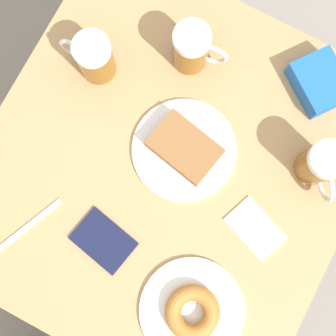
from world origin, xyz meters
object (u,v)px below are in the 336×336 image
(beer_mug_left, at_px, (321,165))
(beer_mug_center, at_px, (192,49))
(plate_with_cake, at_px, (184,149))
(napkin_folded, at_px, (255,228))
(blue_pouch, at_px, (320,83))
(fork, at_px, (28,226))
(plate_with_donut, at_px, (192,312))
(beer_mug_right, at_px, (94,58))
(passport_near_edge, at_px, (103,241))

(beer_mug_left, bearing_deg, beer_mug_center, -16.01)
(plate_with_cake, distance_m, napkin_folded, 0.23)
(napkin_folded, xyz_separation_m, blue_pouch, (0.02, -0.35, 0.02))
(plate_with_cake, distance_m, fork, 0.38)
(plate_with_donut, relative_size, fork, 1.32)
(beer_mug_left, height_order, fork, beer_mug_left)
(beer_mug_center, distance_m, fork, 0.53)
(plate_with_donut, bearing_deg, blue_pouch, -92.35)
(plate_with_donut, distance_m, blue_pouch, 0.57)
(plate_with_cake, bearing_deg, fork, 54.11)
(napkin_folded, bearing_deg, beer_mug_left, -106.91)
(beer_mug_left, height_order, blue_pouch, beer_mug_left)
(beer_mug_center, height_order, fork, beer_mug_center)
(beer_mug_center, bearing_deg, blue_pouch, -165.04)
(plate_with_donut, bearing_deg, beer_mug_right, -40.82)
(plate_with_cake, distance_m, beer_mug_right, 0.28)
(beer_mug_right, xyz_separation_m, napkin_folded, (-0.48, 0.16, -0.06))
(beer_mug_left, bearing_deg, plate_with_cake, 19.30)
(plate_with_donut, xyz_separation_m, beer_mug_right, (0.44, -0.38, 0.05))
(beer_mug_center, relative_size, napkin_folded, 0.88)
(plate_with_cake, bearing_deg, napkin_folded, 159.42)
(fork, xyz_separation_m, blue_pouch, (-0.42, -0.58, 0.02))
(blue_pouch, bearing_deg, passport_near_edge, 63.88)
(beer_mug_center, height_order, blue_pouch, beer_mug_center)
(plate_with_cake, xyz_separation_m, blue_pouch, (-0.20, -0.27, 0.01))
(passport_near_edge, bearing_deg, beer_mug_left, -133.28)
(beer_mug_center, bearing_deg, passport_near_edge, 92.77)
(napkin_folded, height_order, blue_pouch, blue_pouch)
(plate_with_cake, xyz_separation_m, beer_mug_left, (-0.27, -0.09, 0.04))
(plate_with_donut, height_order, napkin_folded, plate_with_donut)
(plate_with_donut, bearing_deg, beer_mug_center, -62.46)
(beer_mug_right, xyz_separation_m, fork, (-0.04, 0.39, -0.06))
(plate_with_cake, relative_size, beer_mug_center, 1.87)
(beer_mug_center, relative_size, fork, 0.73)
(fork, relative_size, blue_pouch, 1.05)
(plate_with_donut, height_order, fork, plate_with_donut)
(beer_mug_center, bearing_deg, fork, 74.63)
(beer_mug_center, distance_m, blue_pouch, 0.29)
(plate_with_cake, relative_size, beer_mug_left, 1.88)
(beer_mug_left, distance_m, beer_mug_right, 0.53)
(beer_mug_left, distance_m, fork, 0.64)
(beer_mug_right, bearing_deg, passport_near_edge, 120.82)
(beer_mug_left, xyz_separation_m, passport_near_edge, (0.33, 0.35, -0.06))
(plate_with_cake, relative_size, passport_near_edge, 1.65)
(beer_mug_right, relative_size, blue_pouch, 0.77)
(plate_with_donut, relative_size, beer_mug_right, 1.79)
(plate_with_donut, relative_size, napkin_folded, 1.59)
(fork, bearing_deg, blue_pouch, -125.96)
(napkin_folded, relative_size, blue_pouch, 0.87)
(plate_with_donut, relative_size, passport_near_edge, 1.58)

